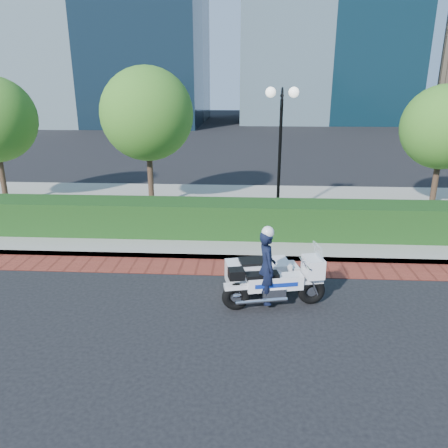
# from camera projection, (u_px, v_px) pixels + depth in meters

# --- Properties ---
(ground) EXTENTS (120.00, 120.00, 0.00)m
(ground) POSITION_uv_depth(u_px,v_px,m) (245.00, 296.00, 9.72)
(ground) COLOR black
(ground) RESTS_ON ground
(brick_strip) EXTENTS (60.00, 1.00, 0.01)m
(brick_strip) POSITION_uv_depth(u_px,v_px,m) (246.00, 268.00, 11.14)
(brick_strip) COLOR maroon
(brick_strip) RESTS_ON ground
(sidewalk) EXTENTS (60.00, 8.00, 0.15)m
(sidewalk) POSITION_uv_depth(u_px,v_px,m) (247.00, 214.00, 15.38)
(sidewalk) COLOR gray
(sidewalk) RESTS_ON ground
(hedge_main) EXTENTS (18.00, 1.20, 1.00)m
(hedge_main) POSITION_uv_depth(u_px,v_px,m) (247.00, 219.00, 12.92)
(hedge_main) COLOR black
(hedge_main) RESTS_ON sidewalk
(lamppost) EXTENTS (1.02, 0.70, 4.21)m
(lamppost) POSITION_uv_depth(u_px,v_px,m) (281.00, 134.00, 13.65)
(lamppost) COLOR black
(lamppost) RESTS_ON sidewalk
(tree_b) EXTENTS (3.20, 3.20, 4.89)m
(tree_b) POSITION_uv_depth(u_px,v_px,m) (147.00, 114.00, 14.98)
(tree_b) COLOR #332319
(tree_b) RESTS_ON sidewalk
(tree_c) EXTENTS (2.80, 2.80, 4.30)m
(tree_c) POSITION_uv_depth(u_px,v_px,m) (444.00, 127.00, 14.55)
(tree_c) COLOR #332319
(tree_c) RESTS_ON sidewalk
(police_motorcycle) EXTENTS (2.22, 1.60, 1.81)m
(police_motorcycle) POSITION_uv_depth(u_px,v_px,m) (267.00, 274.00, 9.35)
(police_motorcycle) COLOR black
(police_motorcycle) RESTS_ON ground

